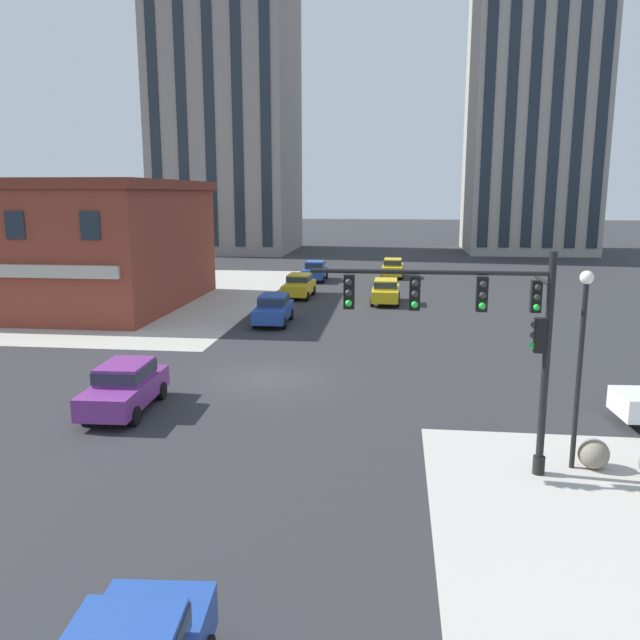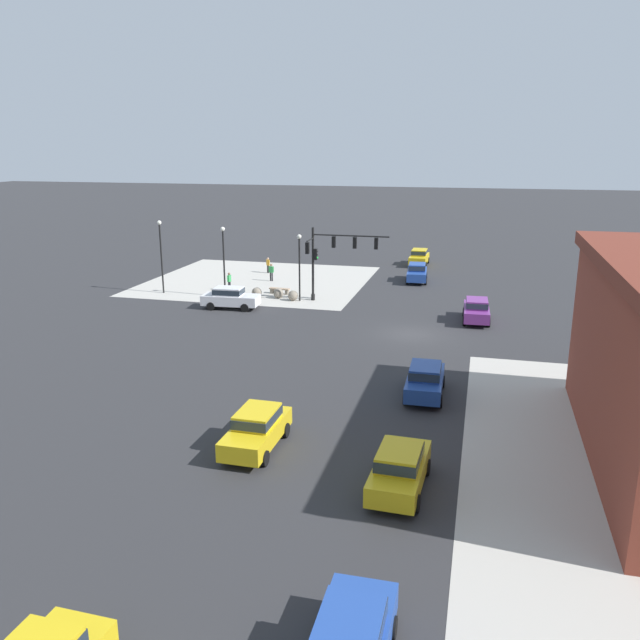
{
  "view_description": "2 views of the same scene",
  "coord_description": "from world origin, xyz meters",
  "px_view_note": "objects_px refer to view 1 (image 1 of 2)",
  "views": [
    {
      "loc": [
        5.07,
        -24.75,
        7.45
      ],
      "look_at": [
        2.02,
        0.87,
        2.32
      ],
      "focal_mm": 36.05,
      "sensor_mm": 36.0,
      "label": 1
    },
    {
      "loc": [
        -4.3,
        42.25,
        12.34
      ],
      "look_at": [
        5.16,
        4.87,
        1.93
      ],
      "focal_mm": 36.38,
      "sensor_mm": 36.0,
      "label": 2
    }
  ],
  "objects_px": {
    "car_cross_westbound": "(386,290)",
    "car_main_mid": "(315,270)",
    "car_cross_eastbound": "(299,285)",
    "street_lamp_corner_near": "(581,347)",
    "car_main_northbound_near": "(125,385)",
    "bollard_sphere_curb_a": "(594,454)",
    "car_cross_far": "(274,308)",
    "traffic_signal_main": "(491,327)",
    "car_main_southbound_near": "(393,267)"
  },
  "relations": [
    {
      "from": "traffic_signal_main",
      "to": "car_cross_westbound",
      "type": "relative_size",
      "value": 1.43
    },
    {
      "from": "traffic_signal_main",
      "to": "car_main_mid",
      "type": "bearing_deg",
      "value": 104.1
    },
    {
      "from": "bollard_sphere_curb_a",
      "to": "car_cross_far",
      "type": "xyz_separation_m",
      "value": [
        -12.46,
        18.49,
        0.5
      ]
    },
    {
      "from": "street_lamp_corner_near",
      "to": "car_main_mid",
      "type": "relative_size",
      "value": 1.24
    },
    {
      "from": "car_cross_far",
      "to": "car_main_mid",
      "type": "bearing_deg",
      "value": 89.81
    },
    {
      "from": "car_cross_eastbound",
      "to": "car_cross_far",
      "type": "xyz_separation_m",
      "value": [
        -0.04,
        -9.6,
        0.0
      ]
    },
    {
      "from": "car_main_southbound_near",
      "to": "car_cross_westbound",
      "type": "distance_m",
      "value": 13.9
    },
    {
      "from": "traffic_signal_main",
      "to": "car_cross_eastbound",
      "type": "height_order",
      "value": "traffic_signal_main"
    },
    {
      "from": "car_cross_eastbound",
      "to": "street_lamp_corner_near",
      "type": "bearing_deg",
      "value": -67.16
    },
    {
      "from": "car_main_mid",
      "to": "car_cross_far",
      "type": "distance_m",
      "value": 18.58
    },
    {
      "from": "car_main_northbound_near",
      "to": "car_main_southbound_near",
      "type": "height_order",
      "value": "same"
    },
    {
      "from": "traffic_signal_main",
      "to": "car_main_southbound_near",
      "type": "distance_m",
      "value": 40.61
    },
    {
      "from": "car_main_northbound_near",
      "to": "car_cross_eastbound",
      "type": "xyz_separation_m",
      "value": [
        2.3,
        25.04,
        0.0
      ]
    },
    {
      "from": "street_lamp_corner_near",
      "to": "car_cross_eastbound",
      "type": "height_order",
      "value": "street_lamp_corner_near"
    },
    {
      "from": "car_main_northbound_near",
      "to": "car_main_mid",
      "type": "height_order",
      "value": "same"
    },
    {
      "from": "car_main_northbound_near",
      "to": "car_cross_westbound",
      "type": "bearing_deg",
      "value": 69.66
    },
    {
      "from": "traffic_signal_main",
      "to": "street_lamp_corner_near",
      "type": "bearing_deg",
      "value": 7.69
    },
    {
      "from": "bollard_sphere_curb_a",
      "to": "car_cross_westbound",
      "type": "distance_m",
      "value": 26.84
    },
    {
      "from": "traffic_signal_main",
      "to": "street_lamp_corner_near",
      "type": "relative_size",
      "value": 1.16
    },
    {
      "from": "street_lamp_corner_near",
      "to": "car_main_northbound_near",
      "type": "height_order",
      "value": "street_lamp_corner_near"
    },
    {
      "from": "bollard_sphere_curb_a",
      "to": "traffic_signal_main",
      "type": "bearing_deg",
      "value": -172.88
    },
    {
      "from": "street_lamp_corner_near",
      "to": "traffic_signal_main",
      "type": "bearing_deg",
      "value": -172.31
    },
    {
      "from": "street_lamp_corner_near",
      "to": "car_cross_far",
      "type": "relative_size",
      "value": 1.23
    },
    {
      "from": "traffic_signal_main",
      "to": "car_main_southbound_near",
      "type": "bearing_deg",
      "value": 93.97
    },
    {
      "from": "car_cross_eastbound",
      "to": "car_main_mid",
      "type": "bearing_deg",
      "value": 89.87
    },
    {
      "from": "bollard_sphere_curb_a",
      "to": "car_cross_far",
      "type": "bearing_deg",
      "value": 123.98
    },
    {
      "from": "car_cross_westbound",
      "to": "car_main_mid",
      "type": "bearing_deg",
      "value": 119.66
    },
    {
      "from": "car_cross_westbound",
      "to": "car_cross_far",
      "type": "xyz_separation_m",
      "value": [
        -6.29,
        -7.63,
        0.0
      ]
    },
    {
      "from": "street_lamp_corner_near",
      "to": "car_cross_eastbound",
      "type": "distance_m",
      "value": 30.63
    },
    {
      "from": "car_cross_eastbound",
      "to": "car_cross_far",
      "type": "distance_m",
      "value": 9.6
    },
    {
      "from": "street_lamp_corner_near",
      "to": "car_cross_westbound",
      "type": "bearing_deg",
      "value": 102.08
    },
    {
      "from": "car_main_southbound_near",
      "to": "car_cross_far",
      "type": "xyz_separation_m",
      "value": [
        -6.66,
        -21.53,
        0.0
      ]
    },
    {
      "from": "traffic_signal_main",
      "to": "car_main_northbound_near",
      "type": "relative_size",
      "value": 1.42
    },
    {
      "from": "bollard_sphere_curb_a",
      "to": "car_cross_westbound",
      "type": "height_order",
      "value": "car_cross_westbound"
    },
    {
      "from": "street_lamp_corner_near",
      "to": "car_cross_eastbound",
      "type": "xyz_separation_m",
      "value": [
        -11.85,
        28.13,
        -2.5
      ]
    },
    {
      "from": "street_lamp_corner_near",
      "to": "car_main_mid",
      "type": "height_order",
      "value": "street_lamp_corner_near"
    },
    {
      "from": "street_lamp_corner_near",
      "to": "car_main_southbound_near",
      "type": "height_order",
      "value": "street_lamp_corner_near"
    },
    {
      "from": "car_cross_eastbound",
      "to": "car_cross_westbound",
      "type": "xyz_separation_m",
      "value": [
        6.25,
        -1.97,
        0.0
      ]
    },
    {
      "from": "car_cross_eastbound",
      "to": "car_main_mid",
      "type": "relative_size",
      "value": 1.01
    },
    {
      "from": "bollard_sphere_curb_a",
      "to": "car_main_mid",
      "type": "height_order",
      "value": "car_main_mid"
    },
    {
      "from": "traffic_signal_main",
      "to": "street_lamp_corner_near",
      "type": "xyz_separation_m",
      "value": [
        2.43,
        0.33,
        -0.56
      ]
    },
    {
      "from": "car_cross_far",
      "to": "street_lamp_corner_near",
      "type": "bearing_deg",
      "value": -57.31
    },
    {
      "from": "street_lamp_corner_near",
      "to": "car_main_southbound_near",
      "type": "relative_size",
      "value": 1.23
    },
    {
      "from": "car_main_southbound_near",
      "to": "car_main_mid",
      "type": "bearing_deg",
      "value": -155.88
    },
    {
      "from": "street_lamp_corner_near",
      "to": "car_cross_eastbound",
      "type": "relative_size",
      "value": 1.22
    },
    {
      "from": "traffic_signal_main",
      "to": "car_cross_westbound",
      "type": "height_order",
      "value": "traffic_signal_main"
    },
    {
      "from": "car_main_southbound_near",
      "to": "car_main_mid",
      "type": "height_order",
      "value": "same"
    },
    {
      "from": "car_cross_eastbound",
      "to": "bollard_sphere_curb_a",
      "type": "bearing_deg",
      "value": -66.15
    },
    {
      "from": "traffic_signal_main",
      "to": "car_main_northbound_near",
      "type": "distance_m",
      "value": 12.59
    },
    {
      "from": "bollard_sphere_curb_a",
      "to": "street_lamp_corner_near",
      "type": "distance_m",
      "value": 3.05
    }
  ]
}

